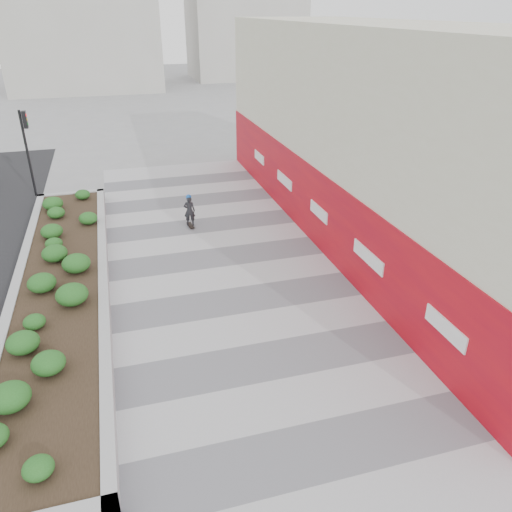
{
  "coord_description": "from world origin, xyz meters",
  "views": [
    {
      "loc": [
        -3.29,
        -8.38,
        8.5
      ],
      "look_at": [
        0.81,
        5.81,
        1.1
      ],
      "focal_mm": 35.0,
      "sensor_mm": 36.0,
      "label": 1
    }
  ],
  "objects": [
    {
      "name": "ground",
      "position": [
        0.0,
        0.0,
        0.0
      ],
      "size": [
        160.0,
        160.0,
        0.0
      ],
      "primitive_type": "plane",
      "color": "gray",
      "rests_on": "ground"
    },
    {
      "name": "walkway",
      "position": [
        0.0,
        3.0,
        0.01
      ],
      "size": [
        8.0,
        36.0,
        0.01
      ],
      "primitive_type": "cube",
      "color": "#A8A8AD",
      "rests_on": "ground"
    },
    {
      "name": "building",
      "position": [
        6.98,
        8.98,
        3.98
      ],
      "size": [
        6.04,
        24.08,
        8.0
      ],
      "color": "beige",
      "rests_on": "ground"
    },
    {
      "name": "planter",
      "position": [
        -5.5,
        7.0,
        0.42
      ],
      "size": [
        3.0,
        18.0,
        0.9
      ],
      "color": "#9E9EA0",
      "rests_on": "ground"
    },
    {
      "name": "traffic_signal_near",
      "position": [
        -7.23,
        17.5,
        2.76
      ],
      "size": [
        0.33,
        0.28,
        4.2
      ],
      "color": "black",
      "rests_on": "ground"
    },
    {
      "name": "manhole_cover",
      "position": [
        0.5,
        3.0,
        0.0
      ],
      "size": [
        0.44,
        0.44,
        0.01
      ],
      "primitive_type": "cylinder",
      "color": "#595654",
      "rests_on": "ground"
    },
    {
      "name": "skateboarder",
      "position": [
        -0.51,
        11.42,
        0.74
      ],
      "size": [
        0.54,
        0.73,
        1.46
      ],
      "rotation": [
        0.0,
        0.0,
        0.08
      ],
      "color": "beige",
      "rests_on": "ground"
    }
  ]
}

